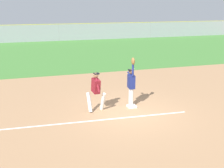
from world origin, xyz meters
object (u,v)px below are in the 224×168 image
at_px(first_base, 132,106).
at_px(parked_car_tan, 103,32).
at_px(parked_car_red, 61,32).
at_px(parked_car_green, 22,34).
at_px(fielder, 131,82).
at_px(baseball, 134,69).
at_px(runner, 96,89).

distance_m(first_base, parked_car_tan, 28.89).
bearing_deg(parked_car_red, parked_car_green, -177.52).
height_order(fielder, parked_car_red, fielder).
distance_m(baseball, parked_car_green, 28.87).
xyz_separation_m(first_base, baseball, (0.10, 0.10, 1.71)).
bearing_deg(baseball, parked_car_tan, 77.59).
xyz_separation_m(first_base, parked_car_red, (0.39, 28.94, 0.63)).
distance_m(fielder, runner, 1.69).
relative_size(first_base, parked_car_red, 0.09).
relative_size(runner, parked_car_green, 0.37).
xyz_separation_m(fielder, parked_car_tan, (6.26, 28.02, -0.45)).
distance_m(baseball, parked_car_red, 28.86).
height_order(baseball, parked_car_tan, baseball).
height_order(baseball, parked_car_red, baseball).
bearing_deg(baseball, parked_car_green, 99.74).
bearing_deg(runner, fielder, -1.89).
relative_size(fielder, baseball, 30.81).
distance_m(runner, parked_car_red, 29.02).
bearing_deg(parked_car_green, runner, -77.25).
xyz_separation_m(fielder, parked_car_green, (-4.80, 28.37, -0.45)).
xyz_separation_m(first_base, fielder, (0.02, 0.17, 1.08)).
xyz_separation_m(baseball, parked_car_green, (-4.88, 28.44, -1.07)).
distance_m(first_base, fielder, 1.09).
relative_size(first_base, fielder, 0.17).
bearing_deg(runner, first_base, -7.60).
distance_m(parked_car_green, parked_car_red, 5.19).
distance_m(fielder, parked_car_tan, 28.72).
relative_size(runner, parked_car_red, 0.39).
relative_size(first_base, parked_car_tan, 0.08).
bearing_deg(parked_car_tan, first_base, -95.78).
relative_size(first_base, parked_car_green, 0.08).
relative_size(fielder, parked_car_tan, 0.50).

